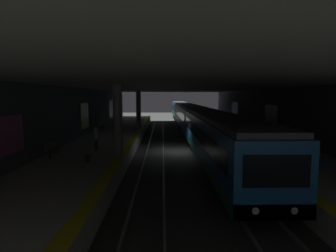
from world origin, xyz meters
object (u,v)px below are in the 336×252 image
at_px(bench_left_mid, 244,123).
at_px(backpack_on_floor, 87,158).
at_px(pillar_far, 139,109).
at_px(trash_bin, 297,145).
at_px(pillar_near, 118,121).
at_px(bench_right_mid, 101,125).
at_px(bench_left_near, 269,131).
at_px(person_waiting_near, 297,146).
at_px(bench_right_near, 52,148).
at_px(person_walking_mid, 96,138).
at_px(suitcase_rolling, 321,164).
at_px(metro_train, 189,117).

xyz_separation_m(bench_left_mid, backpack_on_floor, (-18.57, 14.48, -0.32)).
bearing_deg(pillar_far, trash_bin, -138.84).
height_order(pillar_near, pillar_far, same).
bearing_deg(bench_right_mid, trash_bin, -128.47).
bearing_deg(pillar_far, backpack_on_floor, 174.58).
distance_m(bench_left_near, backpack_on_floor, 17.57).
bearing_deg(person_waiting_near, pillar_far, 32.90).
height_order(bench_right_near, person_walking_mid, person_walking_mid).
bearing_deg(suitcase_rolling, bench_left_near, -8.67).
distance_m(bench_right_mid, person_walking_mid, 12.62).
height_order(metro_train, suitcase_rolling, metro_train).
distance_m(pillar_far, suitcase_rolling, 21.97).
distance_m(pillar_near, bench_left_near, 15.57).
height_order(bench_left_mid, person_walking_mid, person_walking_mid).
relative_size(pillar_near, backpack_on_floor, 11.38).
height_order(pillar_far, trash_bin, pillar_far).
bearing_deg(bench_left_near, backpack_on_floor, 124.51).
relative_size(pillar_far, trash_bin, 5.35).
bearing_deg(bench_right_near, trash_bin, -85.08).
relative_size(pillar_near, metro_train, 0.07).
bearing_deg(metro_train, bench_right_near, 153.50).
xyz_separation_m(metro_train, bench_right_mid, (-7.14, 10.73, -0.45)).
relative_size(metro_train, person_walking_mid, 36.71).
distance_m(pillar_near, backpack_on_floor, 2.96).
xyz_separation_m(pillar_far, suitcase_rolling, (-18.89, -11.05, -1.99)).
xyz_separation_m(person_waiting_near, suitcase_rolling, (-2.18, -0.24, -0.59)).
bearing_deg(pillar_far, person_walking_mid, 172.00).
distance_m(bench_left_mid, person_walking_mid, 21.11).
distance_m(metro_train, person_walking_mid, 21.28).
distance_m(pillar_far, bench_right_mid, 4.63).
bearing_deg(bench_right_near, pillar_far, -15.29).
bearing_deg(backpack_on_floor, metro_train, -19.48).
xyz_separation_m(bench_right_near, suitcase_rolling, (-3.58, -15.23, -0.24)).
distance_m(pillar_near, suitcase_rolling, 11.75).
bearing_deg(pillar_near, suitcase_rolling, -107.48).
height_order(pillar_far, person_walking_mid, pillar_far).
distance_m(bench_right_near, trash_bin, 16.40).
bearing_deg(person_walking_mid, bench_right_mid, 10.56).
height_order(metro_train, person_waiting_near, metro_train).
bearing_deg(pillar_far, bench_right_near, 164.71).
relative_size(bench_right_near, suitcase_rolling, 1.95).
distance_m(metro_train, person_waiting_near, 23.32).
bearing_deg(person_waiting_near, suitcase_rolling, -173.73).
height_order(pillar_far, person_waiting_near, pillar_far).
height_order(bench_right_near, trash_bin, bench_right_near).
height_order(pillar_far, suitcase_rolling, pillar_far).
distance_m(bench_left_mid, bench_right_mid, 17.28).
distance_m(bench_left_near, person_walking_mid, 16.12).
height_order(metro_train, bench_right_near, metro_train).
bearing_deg(pillar_near, bench_left_near, -56.39).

